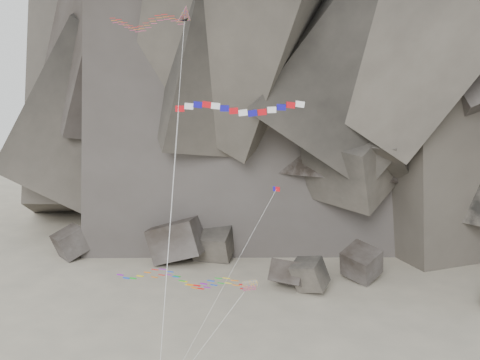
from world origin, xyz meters
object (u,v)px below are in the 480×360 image
(delta_kite, at_px, (143,22))
(parafoil_kite, at_px, (178,278))
(pennant_kite, at_px, (256,226))
(banner_kite, at_px, (239,109))

(delta_kite, distance_m, parafoil_kite, 22.28)
(pennant_kite, bearing_deg, parafoil_kite, -145.29)
(parafoil_kite, bearing_deg, delta_kite, 116.10)
(delta_kite, bearing_deg, parafoil_kite, -14.59)
(banner_kite, xyz_separation_m, parafoil_kite, (-3.98, -4.43, -14.24))
(delta_kite, bearing_deg, pennant_kite, 20.69)
(banner_kite, height_order, parafoil_kite, banner_kite)
(banner_kite, xyz_separation_m, pennant_kite, (2.06, -1.34, -9.89))
(parafoil_kite, bearing_deg, banner_kite, 20.00)
(banner_kite, height_order, pennant_kite, banner_kite)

